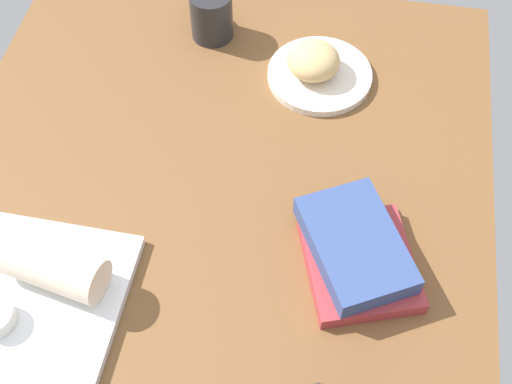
{
  "coord_description": "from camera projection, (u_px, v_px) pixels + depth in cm",
  "views": [
    {
      "loc": [
        -58.24,
        -17.61,
        95.27
      ],
      "look_at": [
        1.81,
        -7.34,
        7.0
      ],
      "focal_mm": 48.11,
      "sensor_mm": 36.0,
      "label": 1
    }
  ],
  "objects": [
    {
      "name": "dining_table",
      "position": [
        210.0,
        212.0,
        1.11
      ],
      "size": [
        110.0,
        90.0,
        4.0
      ],
      "primitive_type": "cube",
      "color": "brown",
      "rests_on": "ground"
    },
    {
      "name": "round_plate",
      "position": [
        320.0,
        75.0,
        1.25
      ],
      "size": [
        19.02,
        19.02,
        1.4
      ],
      "primitive_type": "cylinder",
      "color": "silver",
      "rests_on": "dining_table"
    },
    {
      "name": "scone_pastry",
      "position": [
        313.0,
        61.0,
        1.22
      ],
      "size": [
        13.42,
        13.42,
        5.65
      ],
      "primitive_type": "ellipsoid",
      "rotation": [
        0.0,
        0.0,
        0.77
      ],
      "color": "tan",
      "rests_on": "round_plate"
    },
    {
      "name": "square_plate",
      "position": [
        35.0,
        299.0,
        0.99
      ],
      "size": [
        26.17,
        26.17,
        1.6
      ],
      "primitive_type": "cube",
      "rotation": [
        0.0,
        0.0,
        -0.02
      ],
      "color": "white",
      "rests_on": "dining_table"
    },
    {
      "name": "breakfast_wrap",
      "position": [
        55.0,
        267.0,
        0.97
      ],
      "size": [
        9.49,
        15.52,
        6.84
      ],
      "primitive_type": "cylinder",
      "rotation": [
        1.57,
        0.0,
        2.95
      ],
      "color": "beige",
      "rests_on": "square_plate"
    },
    {
      "name": "book_stack",
      "position": [
        357.0,
        254.0,
        1.01
      ],
      "size": [
        23.51,
        21.26,
        6.05
      ],
      "color": "#A53338",
      "rests_on": "dining_table"
    },
    {
      "name": "second_mug",
      "position": [
        210.0,
        13.0,
        1.28
      ],
      "size": [
        11.39,
        9.96,
        9.45
      ],
      "color": "#262628",
      "rests_on": "dining_table"
    }
  ]
}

